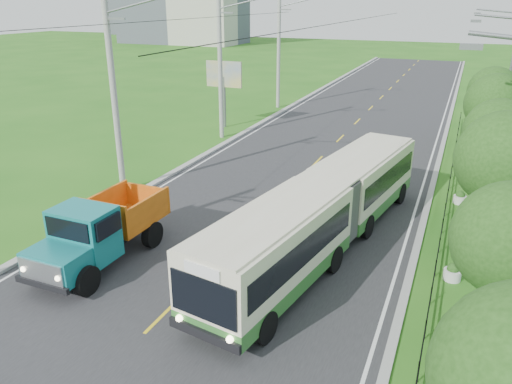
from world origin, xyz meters
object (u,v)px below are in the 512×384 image
Objects in this scene: billboard_left at (224,78)px; dump_truck at (100,228)px; pole_near at (115,96)px; bus at (324,208)px; tree_back at (493,94)px; streetlight_far at (508,72)px; tree_fourth at (499,136)px; planter_mid at (460,198)px; pole_mid at (221,68)px; tree_fifth at (496,107)px; planter_far at (464,155)px; tree_third at (506,164)px; pole_far at (279,52)px; planter_near at (452,273)px.

dump_truck is (5.37, -21.84, -2.41)m from billboard_left.
pole_near reaches higher than bus.
streetlight_far is at bearing 67.08° from tree_back.
tree_fourth is at bearing 60.07° from bus.
dump_truck is at bearing -137.08° from planter_mid.
pole_mid is at bearing 103.07° from dump_truck.
planter_mid is 9.17m from bus.
tree_fifth is at bearing -90.00° from tree_back.
pole_mid is 17.56m from planter_far.
planter_mid is at bearing -98.30° from streetlight_far.
tree_back reaches higher than planter_far.
planter_far is at bearing 124.05° from tree_fifth.
pole_near is 8.78m from dump_truck.
bus is (-6.33, -19.63, -1.83)m from tree_back.
tree_third is 25.02m from billboard_left.
tree_fifth is (-0.00, 12.00, -0.13)m from tree_third.
pole_far is at bearing 90.00° from pole_mid.
dump_truck is at bearing -82.36° from pole_far.
planter_near is 13.35m from dump_truck.
pole_far is 1.92× the size of billboard_left.
pole_near is 1.72× the size of tree_fifth.
tree_third is at bearing -90.00° from tree_fourth.
streetlight_far is 13.54× the size of planter_mid.
pole_mid reaches higher than streetlight_far.
pole_far is (0.00, 24.00, 0.00)m from pole_near.
pole_near is at bearing -142.37° from planter_far.
pole_near is at bearing 169.91° from planter_near.
tree_third is 14.40m from planter_far.
tree_back is 12.66m from planter_mid.
bus is (11.79, -14.49, -3.27)m from pole_mid.
streetlight_far is (18.90, -5.00, -0.19)m from pole_far.
tree_back is at bearing 6.31° from billboard_left.
tree_fourth is 12.00m from tree_back.
dump_truck is at bearing -127.88° from tree_fifth.
pole_far is 32.19m from planter_near.
bus is 2.57× the size of dump_truck.
billboard_left is (-1.24, 15.00, -1.23)m from pole_near.
planter_near is 0.13× the size of billboard_left.
streetlight_far is 13.54× the size of planter_near.
billboard_left is at bearing 168.72° from tree_fifth.
pole_mid reaches higher than planter_far.
tree_back is 0.35× the size of bus.
planter_near is (16.86, -15.00, -4.81)m from pole_mid.
planter_near is at bearing 17.47° from dump_truck.
pole_far is 1.10× the size of streetlight_far.
tree_fourth is at bearing 6.39° from planter_mid.
planter_near is 16.00m from planter_far.
pole_near is at bearing -148.41° from tree_fifth.
pole_mid is 1.10× the size of streetlight_far.
planter_near is (16.86, -27.00, -4.81)m from pole_far.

